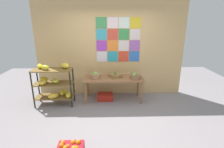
% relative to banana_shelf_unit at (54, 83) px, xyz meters
% --- Properties ---
extents(ground, '(9.17, 9.17, 0.00)m').
position_rel_banana_shelf_unit_xyz_m(ground, '(1.49, -0.92, -0.62)').
color(ground, gray).
extents(back_wall_with_art, '(4.30, 0.07, 2.97)m').
position_rel_banana_shelf_unit_xyz_m(back_wall_with_art, '(1.50, 0.70, 0.87)').
color(back_wall_with_art, tan).
rests_on(back_wall_with_art, ground).
extents(banana_shelf_unit, '(1.00, 0.53, 1.13)m').
position_rel_banana_shelf_unit_xyz_m(banana_shelf_unit, '(0.00, 0.00, 0.00)').
color(banana_shelf_unit, black).
rests_on(banana_shelf_unit, ground).
extents(display_table, '(1.63, 0.64, 0.68)m').
position_rel_banana_shelf_unit_xyz_m(display_table, '(1.56, 0.22, -0.02)').
color(display_table, '#95633D').
rests_on(display_table, ground).
extents(fruit_basket_back_left, '(0.29, 0.29, 0.18)m').
position_rel_banana_shelf_unit_xyz_m(fruit_basket_back_left, '(1.07, 0.18, 0.15)').
color(fruit_basket_back_left, '#AC7F5A').
rests_on(fruit_basket_back_left, display_table).
extents(fruit_basket_right, '(0.39, 0.39, 0.14)m').
position_rel_banana_shelf_unit_xyz_m(fruit_basket_right, '(1.63, 0.27, 0.12)').
color(fruit_basket_right, olive).
rests_on(fruit_basket_right, display_table).
extents(fruit_basket_left, '(0.30, 0.30, 0.16)m').
position_rel_banana_shelf_unit_xyz_m(fruit_basket_left, '(2.15, 0.09, 0.13)').
color(fruit_basket_left, olive).
rests_on(fruit_basket_left, display_table).
extents(produce_crate_under_table, '(0.43, 0.29, 0.19)m').
position_rel_banana_shelf_unit_xyz_m(produce_crate_under_table, '(1.33, 0.22, -0.52)').
color(produce_crate_under_table, '#AC2115').
rests_on(produce_crate_under_table, ground).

